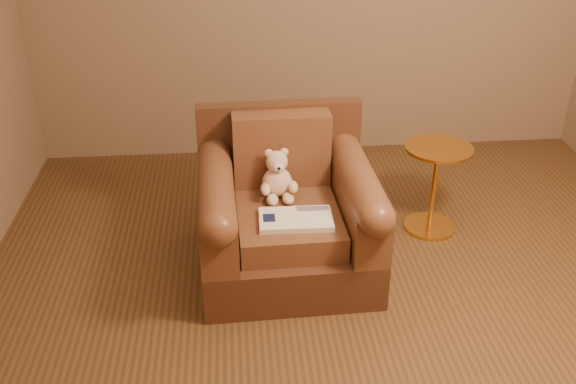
{
  "coord_description": "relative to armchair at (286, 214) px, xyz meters",
  "views": [
    {
      "loc": [
        -0.59,
        -2.47,
        2.09
      ],
      "look_at": [
        -0.33,
        0.4,
        0.5
      ],
      "focal_mm": 40.0,
      "sensor_mm": 36.0,
      "label": 1
    }
  ],
  "objects": [
    {
      "name": "teddy_bear",
      "position": [
        -0.04,
        0.07,
        0.18
      ],
      "size": [
        0.2,
        0.23,
        0.28
      ],
      "rotation": [
        0.0,
        0.0,
        0.09
      ],
      "color": "beige",
      "rests_on": "armchair"
    },
    {
      "name": "guidebook",
      "position": [
        0.03,
        -0.2,
        0.09
      ],
      "size": [
        0.38,
        0.23,
        0.03
      ],
      "rotation": [
        0.0,
        0.0,
        -0.03
      ],
      "color": "beige",
      "rests_on": "armchair"
    },
    {
      "name": "side_table",
      "position": [
        0.9,
        0.29,
        -0.02
      ],
      "size": [
        0.39,
        0.39,
        0.55
      ],
      "color": "gold",
      "rests_on": "floor"
    },
    {
      "name": "armchair",
      "position": [
        0.0,
        0.0,
        0.0
      ],
      "size": [
        0.94,
        0.9,
        0.82
      ],
      "rotation": [
        0.0,
        0.0,
        0.03
      ],
      "color": "#4A2A18",
      "rests_on": "floor"
    },
    {
      "name": "floor",
      "position": [
        0.33,
        -0.49,
        -0.32
      ],
      "size": [
        4.0,
        4.0,
        0.0
      ],
      "primitive_type": "plane",
      "color": "brown",
      "rests_on": "ground"
    }
  ]
}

